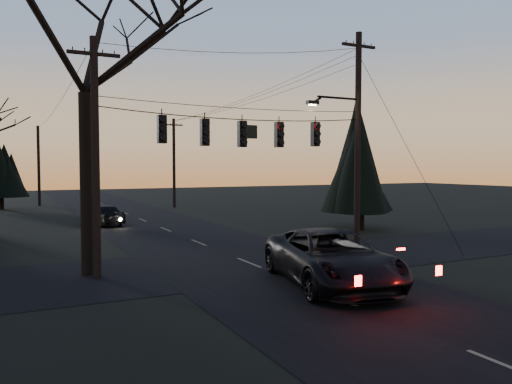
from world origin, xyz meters
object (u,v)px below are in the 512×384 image
bare_tree_left (83,18)px  sedan_oncoming_a (102,215)px  evergreen_right (362,161)px  utility_pole_far_r (174,207)px  utility_pole_right (357,253)px  suv_near (331,258)px  utility_pole_left (98,278)px  utility_pole_far_l (40,206)px

bare_tree_left → sedan_oncoming_a: size_ratio=3.09×
evergreen_right → sedan_oncoming_a: size_ratio=1.71×
utility_pole_far_r → utility_pole_right: bearing=-90.0°
evergreen_right → suv_near: (-10.09, -11.12, -3.36)m
utility_pole_left → utility_pole_far_l: size_ratio=1.06×
utility_pole_right → bare_tree_left: bare_tree_left is taller
utility_pole_far_l → suv_near: size_ratio=1.21×
utility_pole_far_l → sedan_oncoming_a: size_ratio=1.86×
utility_pole_right → evergreen_right: (5.39, 6.45, 4.28)m
sedan_oncoming_a → utility_pole_right: bearing=105.2°
utility_pole_far_l → suv_near: (6.80, -40.67, 0.92)m
utility_pole_right → suv_near: size_ratio=1.52×
utility_pole_right → utility_pole_far_r: (0.00, 28.00, 0.00)m
utility_pole_far_l → bare_tree_left: 36.51m
utility_pole_right → utility_pole_left: size_ratio=1.18×
utility_pole_right → utility_pole_far_r: utility_pole_right is taller
utility_pole_right → suv_near: bearing=-135.2°
sedan_oncoming_a → suv_near: bearing=87.6°
bare_tree_left → suv_near: bare_tree_left is taller
utility_pole_left → suv_near: bearing=-34.5°
sedan_oncoming_a → utility_pole_far_l: bearing=-95.4°
utility_pole_left → utility_pole_far_r: bearing=67.7°
bare_tree_left → sedan_oncoming_a: (3.05, 15.31, -8.55)m
evergreen_right → sedan_oncoming_a: evergreen_right is taller
utility_pole_right → utility_pole_far_l: 37.79m
utility_pole_right → utility_pole_far_l: utility_pole_right is taller
bare_tree_left → sedan_oncoming_a: 17.80m
utility_pole_left → suv_near: 8.30m
utility_pole_far_l → bare_tree_left: size_ratio=0.60×
utility_pole_right → utility_pole_far_l: (-11.50, 36.00, 0.00)m
suv_near → sedan_oncoming_a: 21.05m
utility_pole_far_r → sedan_oncoming_a: bearing=-125.9°
utility_pole_far_r → utility_pole_left: bearing=-112.3°
utility_pole_right → evergreen_right: evergreen_right is taller
utility_pole_left → evergreen_right: 18.57m
utility_pole_far_l → evergreen_right: (16.89, -29.55, 4.28)m
sedan_oncoming_a → evergreen_right: bearing=132.5°
utility_pole_left → suv_near: utility_pole_left is taller
bare_tree_left → evergreen_right: bare_tree_left is taller
utility_pole_right → utility_pole_far_r: bearing=90.0°
utility_pole_far_l → utility_pole_far_r: bearing=-34.8°
utility_pole_right → utility_pole_far_l: size_ratio=1.25×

